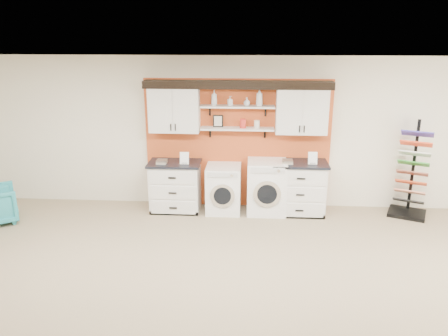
# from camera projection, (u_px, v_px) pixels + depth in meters

# --- Properties ---
(ceiling) EXTENTS (10.00, 10.00, 0.00)m
(ceiling) POSITION_uv_depth(u_px,v_px,m) (224.00, 79.00, 3.84)
(ceiling) COLOR white
(ceiling) RESTS_ON wall_back
(wall_back) EXTENTS (10.00, 0.00, 10.00)m
(wall_back) POSITION_uv_depth(u_px,v_px,m) (238.00, 133.00, 8.07)
(wall_back) COLOR silver
(wall_back) RESTS_ON floor
(accent_panel) EXTENTS (3.40, 0.07, 2.40)m
(accent_panel) POSITION_uv_depth(u_px,v_px,m) (237.00, 144.00, 8.09)
(accent_panel) COLOR #BA4A1F
(accent_panel) RESTS_ON wall_back
(upper_cabinet_left) EXTENTS (0.90, 0.35, 0.84)m
(upper_cabinet_left) POSITION_uv_depth(u_px,v_px,m) (174.00, 109.00, 7.79)
(upper_cabinet_left) COLOR silver
(upper_cabinet_left) RESTS_ON wall_back
(upper_cabinet_right) EXTENTS (0.90, 0.35, 0.84)m
(upper_cabinet_right) POSITION_uv_depth(u_px,v_px,m) (302.00, 110.00, 7.66)
(upper_cabinet_right) COLOR silver
(upper_cabinet_right) RESTS_ON wall_back
(shelf_lower) EXTENTS (1.32, 0.28, 0.03)m
(shelf_lower) POSITION_uv_depth(u_px,v_px,m) (237.00, 129.00, 7.84)
(shelf_lower) COLOR silver
(shelf_lower) RESTS_ON wall_back
(shelf_upper) EXTENTS (1.32, 0.28, 0.03)m
(shelf_upper) POSITION_uv_depth(u_px,v_px,m) (237.00, 106.00, 7.72)
(shelf_upper) COLOR silver
(shelf_upper) RESTS_ON wall_back
(crown_molding) EXTENTS (3.30, 0.41, 0.13)m
(crown_molding) POSITION_uv_depth(u_px,v_px,m) (238.00, 84.00, 7.61)
(crown_molding) COLOR black
(crown_molding) RESTS_ON wall_back
(picture_frame) EXTENTS (0.18, 0.02, 0.22)m
(picture_frame) POSITION_uv_depth(u_px,v_px,m) (218.00, 121.00, 7.87)
(picture_frame) COLOR black
(picture_frame) RESTS_ON shelf_lower
(canister_red) EXTENTS (0.11, 0.11, 0.16)m
(canister_red) POSITION_uv_depth(u_px,v_px,m) (243.00, 123.00, 7.80)
(canister_red) COLOR red
(canister_red) RESTS_ON shelf_lower
(canister_cream) EXTENTS (0.10, 0.10, 0.14)m
(canister_cream) POSITION_uv_depth(u_px,v_px,m) (257.00, 124.00, 7.79)
(canister_cream) COLOR silver
(canister_cream) RESTS_ON shelf_lower
(base_cabinet_left) EXTENTS (0.95, 0.66, 0.93)m
(base_cabinet_left) POSITION_uv_depth(u_px,v_px,m) (175.00, 186.00, 8.07)
(base_cabinet_left) COLOR silver
(base_cabinet_left) RESTS_ON floor
(base_cabinet_right) EXTENTS (0.99, 0.66, 0.97)m
(base_cabinet_right) POSITION_uv_depth(u_px,v_px,m) (298.00, 188.00, 7.93)
(base_cabinet_right) COLOR silver
(base_cabinet_right) RESTS_ON floor
(washer) EXTENTS (0.62, 0.71, 0.87)m
(washer) POSITION_uv_depth(u_px,v_px,m) (224.00, 189.00, 8.02)
(washer) COLOR white
(washer) RESTS_ON floor
(dryer) EXTENTS (0.70, 0.71, 0.98)m
(dryer) POSITION_uv_depth(u_px,v_px,m) (267.00, 187.00, 7.96)
(dryer) COLOR white
(dryer) RESTS_ON floor
(sample_rack) EXTENTS (0.78, 0.73, 1.73)m
(sample_rack) POSITION_uv_depth(u_px,v_px,m) (410.00, 186.00, 7.82)
(sample_rack) COLOR black
(sample_rack) RESTS_ON floor
(soap_bottle_a) EXTENTS (0.12, 0.12, 0.27)m
(soap_bottle_a) POSITION_uv_depth(u_px,v_px,m) (214.00, 98.00, 7.70)
(soap_bottle_a) COLOR silver
(soap_bottle_a) RESTS_ON shelf_upper
(soap_bottle_b) EXTENTS (0.10, 0.10, 0.17)m
(soap_bottle_b) POSITION_uv_depth(u_px,v_px,m) (230.00, 101.00, 7.70)
(soap_bottle_b) COLOR silver
(soap_bottle_b) RESTS_ON shelf_upper
(soap_bottle_c) EXTENTS (0.15, 0.15, 0.15)m
(soap_bottle_c) POSITION_uv_depth(u_px,v_px,m) (247.00, 102.00, 7.68)
(soap_bottle_c) COLOR silver
(soap_bottle_c) RESTS_ON shelf_upper
(soap_bottle_d) EXTENTS (0.12, 0.12, 0.31)m
(soap_bottle_d) POSITION_uv_depth(u_px,v_px,m) (259.00, 97.00, 7.64)
(soap_bottle_d) COLOR silver
(soap_bottle_d) RESTS_ON shelf_upper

